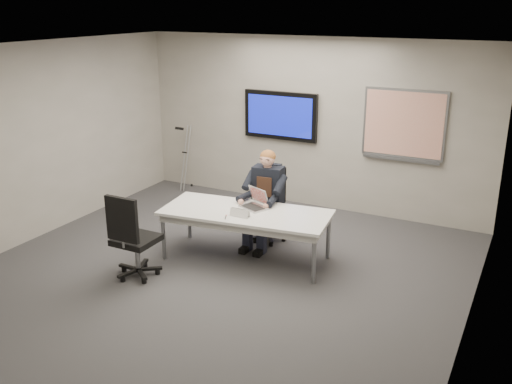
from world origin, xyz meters
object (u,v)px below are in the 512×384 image
at_px(seated_person, 262,209).
at_px(office_chair_near, 135,252).
at_px(conference_table, 246,217).
at_px(laptop, 256,202).
at_px(office_chair_far, 269,218).

bearing_deg(seated_person, office_chair_near, -125.90).
height_order(conference_table, laptop, laptop).
bearing_deg(office_chair_near, conference_table, -131.38).
relative_size(conference_table, laptop, 5.16).
distance_m(office_chair_near, laptop, 1.72).
xyz_separation_m(office_chair_far, seated_person, (0.01, -0.25, 0.22)).
bearing_deg(conference_table, office_chair_far, 84.00).
bearing_deg(office_chair_far, seated_person, -103.37).
xyz_separation_m(conference_table, seated_person, (-0.00, 0.50, -0.06)).
xyz_separation_m(office_chair_far, office_chair_near, (-0.96, -1.87, 0.02)).
bearing_deg(office_chair_far, laptop, -100.72).
bearing_deg(laptop, conference_table, -75.96).
distance_m(office_chair_far, seated_person, 0.34).
bearing_deg(office_chair_far, conference_table, -105.00).
distance_m(office_chair_far, laptop, 0.69).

